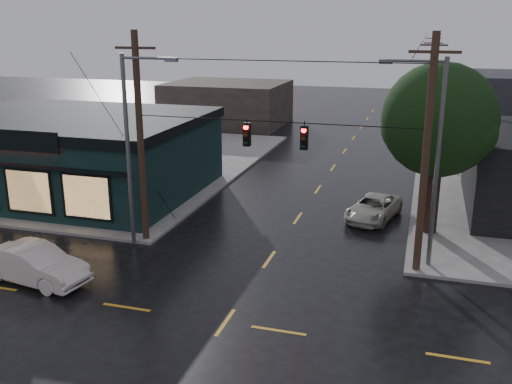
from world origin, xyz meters
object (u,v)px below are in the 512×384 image
(utility_pole_ne, at_px, (416,272))
(sedan_cream, at_px, (34,264))
(corner_tree, at_px, (439,121))
(utility_pole_nw, at_px, (146,241))
(suv_silver, at_px, (374,208))

(utility_pole_ne, bearing_deg, sedan_cream, -159.95)
(corner_tree, distance_m, utility_pole_ne, 7.74)
(corner_tree, relative_size, sedan_cream, 1.77)
(utility_pole_nw, xyz_separation_m, sedan_cream, (-2.26, -5.57, 0.80))
(utility_pole_nw, xyz_separation_m, suv_silver, (10.52, 6.61, 0.64))
(sedan_cream, bearing_deg, corner_tree, -47.13)
(corner_tree, bearing_deg, utility_pole_nw, -159.64)
(corner_tree, height_order, utility_pole_nw, corner_tree)
(corner_tree, distance_m, suv_silver, 6.24)
(utility_pole_ne, distance_m, sedan_cream, 16.26)
(utility_pole_ne, xyz_separation_m, sedan_cream, (-15.26, -5.57, 0.80))
(utility_pole_nw, distance_m, utility_pole_ne, 13.00)
(utility_pole_nw, relative_size, utility_pole_ne, 1.00)
(utility_pole_nw, distance_m, sedan_cream, 6.06)
(corner_tree, relative_size, utility_pole_ne, 0.84)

